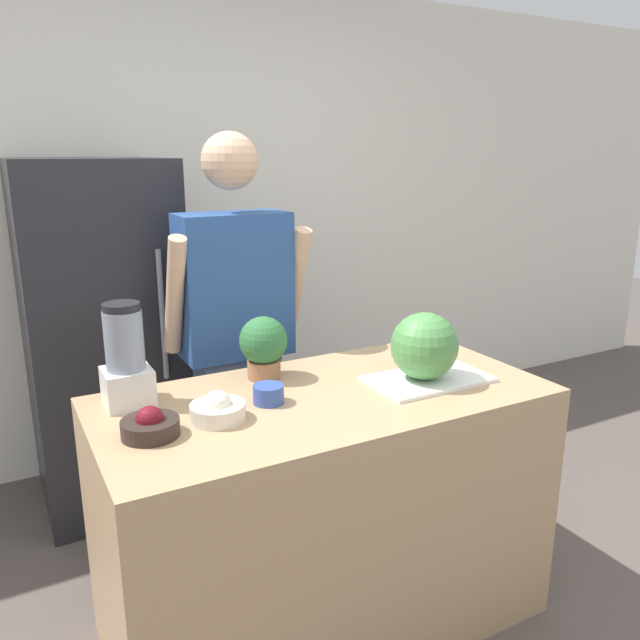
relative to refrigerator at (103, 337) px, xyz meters
The scene contains 11 objects.
wall_back 0.80m from the refrigerator, 38.58° to the left, with size 8.00×0.06×2.60m.
counter_island 1.44m from the refrigerator, 68.71° to the right, with size 1.53×0.74×0.90m.
refrigerator is the anchor object (origin of this frame).
person 0.76m from the refrigerator, 53.13° to the right, with size 0.60×0.28×1.78m.
cutting_board 1.63m from the refrigerator, 57.00° to the right, with size 0.43×0.26×0.01m.
watermelon 1.63m from the refrigerator, 57.58° to the right, with size 0.24×0.24×0.24m.
bowl_cherries 1.35m from the refrigerator, 94.00° to the right, with size 0.17×0.17×0.09m.
bowl_cream 1.34m from the refrigerator, 85.10° to the right, with size 0.17×0.17×0.09m.
bowl_small_blue 1.32m from the refrigerator, 76.61° to the right, with size 0.10×0.10×0.06m.
blender 1.10m from the refrigerator, 95.19° to the right, with size 0.15×0.15×0.34m.
potted_plant 1.14m from the refrigerator, 69.93° to the right, with size 0.17×0.17×0.23m.
Camera 1 is at (-0.96, -1.35, 1.69)m, focal length 35.00 mm.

